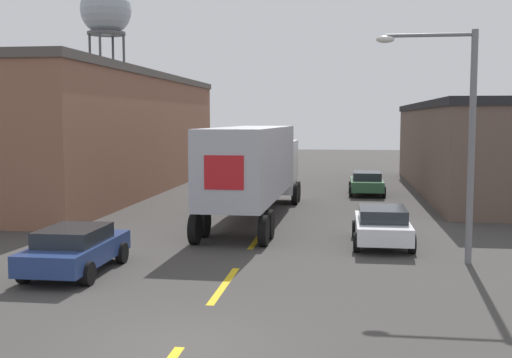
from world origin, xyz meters
TOP-DOWN VIEW (x-y plane):
  - ground_plane at (0.00, 0.00)m, footprint 160.00×160.00m
  - road_centerline at (0.00, 4.76)m, footprint 0.20×17.04m
  - warehouse_left at (-12.29, 25.43)m, footprint 9.64×27.63m
  - warehouse_right at (12.55, 28.28)m, footprint 10.16×24.22m
  - semi_truck at (-0.68, 16.07)m, footprint 3.04×14.12m
  - parked_car_right_mid at (4.47, 10.80)m, footprint 2.02×4.26m
  - parked_car_left_near at (-4.47, 5.51)m, footprint 2.02×4.26m
  - parked_car_right_far at (4.47, 25.81)m, footprint 2.02×4.26m
  - water_tower at (-23.76, 59.44)m, footprint 5.76×5.76m
  - street_lamp at (6.50, 8.30)m, footprint 2.99×0.32m

SIDE VIEW (x-z plane):
  - ground_plane at x=0.00m, z-range 0.00..0.00m
  - road_centerline at x=0.00m, z-range 0.00..0.01m
  - parked_car_right_mid at x=4.47m, z-range 0.05..1.38m
  - parked_car_left_near at x=-4.47m, z-range 0.05..1.38m
  - parked_car_right_far at x=4.47m, z-range 0.05..1.38m
  - semi_truck at x=-0.68m, z-range 0.40..4.45m
  - warehouse_right at x=12.55m, z-range 0.01..5.36m
  - warehouse_left at x=-12.29m, z-range 0.01..7.14m
  - street_lamp at x=6.50m, z-range 0.67..7.70m
  - water_tower at x=-23.76m, z-range 6.61..26.18m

